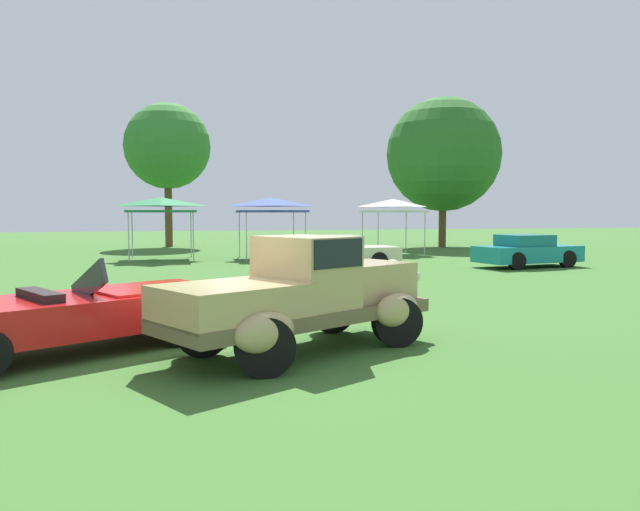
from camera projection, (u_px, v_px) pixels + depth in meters
The scene contains 10 objects.
ground_plane at pixel (246, 350), 9.01m from camera, with size 120.00×120.00×0.00m, color #386628.
feature_pickup_truck at pixel (302, 293), 8.84m from camera, with size 4.42×3.31×1.70m.
neighbor_convertible at pixel (80, 312), 8.88m from camera, with size 4.78×3.67×1.40m.
show_car_cream at pixel (336, 253), 21.89m from camera, with size 4.50×1.88×1.22m.
show_car_teal at pixel (528, 251), 22.63m from camera, with size 4.21×2.30×1.22m.
canopy_tent_left_field at pixel (161, 204), 26.26m from camera, with size 2.90×2.90×2.71m.
canopy_tent_center_field at pixel (271, 204), 26.98m from camera, with size 2.85×2.85×2.71m.
canopy_tent_right_field at pixel (393, 205), 29.70m from camera, with size 2.63×2.63×2.71m.
treeline_mid_left at pixel (167, 146), 35.95m from camera, with size 5.08×5.08×8.54m.
treeline_center at pixel (443, 155), 35.66m from camera, with size 6.70×6.70×8.81m.
Camera 1 is at (-1.09, -8.89, 2.04)m, focal length 33.94 mm.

